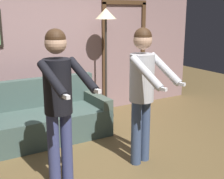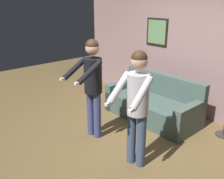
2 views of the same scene
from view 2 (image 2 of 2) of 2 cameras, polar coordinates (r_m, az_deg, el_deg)
The scene contains 5 objects.
ground_plane at distance 4.32m, azimuth 3.03°, elevation -12.30°, with size 12.00×12.00×0.00m, color brown.
back_wall_assembly at distance 5.30m, azimuth 18.54°, elevation 8.04°, with size 6.40×0.10×2.60m.
couch at distance 5.14m, azimuth 9.33°, elevation -3.57°, with size 1.91×0.86×0.87m.
person_standing_left at distance 4.14m, azimuth -4.53°, elevation 2.15°, with size 0.48×0.70×1.72m.
person_standing_right at distance 3.38m, azimuth 5.76°, elevation -2.35°, with size 0.52×0.68×1.70m.
Camera 2 is at (2.56, -2.61, 2.30)m, focal length 40.00 mm.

